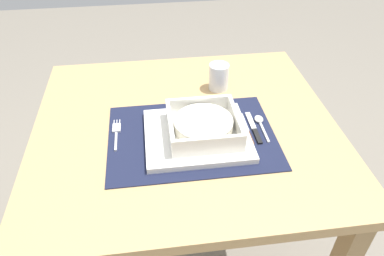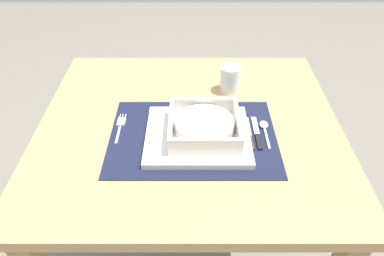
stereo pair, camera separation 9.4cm
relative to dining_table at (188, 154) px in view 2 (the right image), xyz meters
The scene contains 9 objects.
dining_table is the anchor object (origin of this frame).
placemat 0.13m from the dining_table, 79.81° to the right, with size 0.44×0.32×0.00m, color #191E38.
serving_plate 0.14m from the dining_table, 71.07° to the right, with size 0.27×0.24×0.02m, color white.
porridge_bowl 0.17m from the dining_table, 58.97° to the right, with size 0.18×0.18×0.05m.
fork 0.22m from the dining_table, behind, with size 0.02×0.13×0.00m.
spoon 0.24m from the dining_table, ahead, with size 0.02×0.11×0.01m.
butter_knife 0.22m from the dining_table, 17.28° to the right, with size 0.01×0.13×0.01m.
bread_knife 0.21m from the dining_table, 20.18° to the right, with size 0.01×0.13×0.01m.
drinking_glass 0.26m from the dining_table, 53.66° to the left, with size 0.06×0.06×0.08m.
Camera 2 is at (0.01, -0.79, 1.36)m, focal length 34.07 mm.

